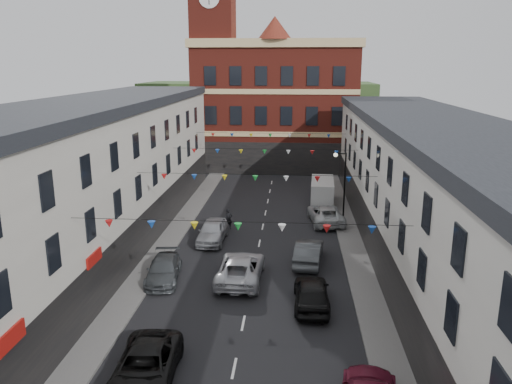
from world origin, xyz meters
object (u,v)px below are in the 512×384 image
(car_right_e, at_px, (309,252))
(pedestrian, at_px, (229,219))
(car_right_d, at_px, (312,293))
(moving_car, at_px, (240,268))
(street_lamp, at_px, (342,177))
(car_left_d, at_px, (164,270))
(white_van, at_px, (322,192))
(car_right_f, at_px, (326,214))
(car_left_c, at_px, (145,367))
(car_left_e, at_px, (212,231))

(car_right_e, height_order, pedestrian, pedestrian)
(car_right_d, bearing_deg, car_right_e, -90.48)
(moving_car, distance_m, pedestrian, 10.10)
(street_lamp, height_order, car_left_d, street_lamp)
(car_left_d, bearing_deg, white_van, 53.03)
(car_right_f, height_order, moving_car, moving_car)
(car_left_d, height_order, car_right_e, car_right_e)
(car_left_c, height_order, car_left_d, car_left_c)
(car_right_d, height_order, car_right_e, car_right_d)
(car_left_c, distance_m, car_left_e, 17.50)
(car_left_c, distance_m, pedestrian, 20.55)
(car_left_d, bearing_deg, car_right_f, 42.75)
(street_lamp, xyz_separation_m, car_right_e, (-2.95, -9.58, -3.10))
(car_left_c, distance_m, moving_car, 11.03)
(moving_car, xyz_separation_m, pedestrian, (-2.04, 9.89, 0.05))
(car_left_e, distance_m, car_right_d, 12.34)
(white_van, bearing_deg, pedestrian, -132.02)
(pedestrian, bearing_deg, white_van, 20.64)
(car_left_d, relative_size, car_right_d, 0.98)
(car_right_f, bearing_deg, moving_car, 56.86)
(street_lamp, height_order, car_right_d, street_lamp)
(car_right_d, height_order, car_right_f, car_right_d)
(car_left_e, bearing_deg, car_right_f, 32.07)
(car_right_e, bearing_deg, pedestrian, -40.09)
(white_van, height_order, pedestrian, white_van)
(car_left_e, xyz_separation_m, car_right_f, (8.86, 5.29, -0.05))
(street_lamp, distance_m, car_left_e, 12.10)
(car_right_f, relative_size, moving_car, 0.96)
(car_left_c, distance_m, white_van, 29.90)
(car_right_e, relative_size, car_right_f, 0.87)
(street_lamp, relative_size, car_left_c, 1.10)
(street_lamp, xyz_separation_m, car_left_e, (-10.15, -5.83, -3.08))
(street_lamp, xyz_separation_m, car_left_d, (-12.05, -13.01, -3.22))
(car_right_f, bearing_deg, car_left_c, 61.80)
(car_right_e, xyz_separation_m, moving_car, (-4.31, -3.10, 0.01))
(street_lamp, relative_size, white_van, 1.10)
(car_right_f, bearing_deg, car_right_e, 72.63)
(car_left_c, xyz_separation_m, pedestrian, (0.85, 20.53, 0.09))
(moving_car, bearing_deg, car_right_f, -115.08)
(white_van, bearing_deg, car_left_c, -104.32)
(car_right_d, distance_m, pedestrian, 14.52)
(moving_car, bearing_deg, white_van, -107.30)
(car_left_e, height_order, white_van, white_van)
(car_left_d, height_order, car_right_d, car_right_d)
(pedestrian, bearing_deg, car_left_c, -116.80)
(car_left_e, relative_size, moving_car, 0.84)
(car_left_e, bearing_deg, car_right_e, -26.26)
(white_van, bearing_deg, car_right_f, -87.01)
(car_left_c, bearing_deg, white_van, 69.42)
(white_van, bearing_deg, car_right_e, -93.47)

